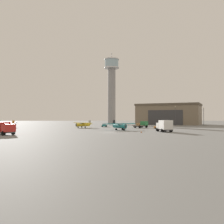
# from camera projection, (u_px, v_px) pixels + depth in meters

# --- Properties ---
(ground_plane) EXTENTS (400.00, 400.00, 0.00)m
(ground_plane) POSITION_uv_depth(u_px,v_px,m) (109.00, 132.00, 63.48)
(ground_plane) COLOR slate
(control_tower) EXTENTS (8.62, 8.62, 42.10)m
(control_tower) POSITION_uv_depth(u_px,v_px,m) (112.00, 84.00, 143.39)
(control_tower) COLOR gray
(control_tower) RESTS_ON ground_plane
(hangar) EXTENTS (38.09, 32.47, 11.04)m
(hangar) POSITION_uv_depth(u_px,v_px,m) (169.00, 114.00, 132.19)
(hangar) COLOR #7A6B56
(hangar) RESTS_ON ground_plane
(airplane_blue) EXTENTS (7.16, 8.98, 2.75)m
(airplane_blue) POSITION_uv_depth(u_px,v_px,m) (7.00, 124.00, 90.30)
(airplane_blue) COLOR #2847A8
(airplane_blue) RESTS_ON ground_plane
(airplane_teal) EXTENTS (9.62, 7.72, 3.02)m
(airplane_teal) POSITION_uv_depth(u_px,v_px,m) (120.00, 126.00, 74.82)
(airplane_teal) COLOR teal
(airplane_teal) RESTS_ON ground_plane
(airplane_yellow) EXTENTS (7.46, 7.84, 2.78)m
(airplane_yellow) POSITION_uv_depth(u_px,v_px,m) (83.00, 124.00, 90.71)
(airplane_yellow) COLOR gold
(airplane_yellow) RESTS_ON ground_plane
(truck_flatbed_green) EXTENTS (6.28, 6.69, 2.44)m
(truck_flatbed_green) POSITION_uv_depth(u_px,v_px,m) (142.00, 125.00, 91.60)
(truck_flatbed_green) COLOR #38383D
(truck_flatbed_green) RESTS_ON ground_plane
(truck_box_white) EXTENTS (3.78, 6.55, 3.14)m
(truck_box_white) POSITION_uv_depth(u_px,v_px,m) (165.00, 126.00, 66.18)
(truck_box_white) COLOR #38383D
(truck_box_white) RESTS_ON ground_plane
(truck_box_red) EXTENTS (6.39, 5.70, 2.90)m
(truck_box_red) POSITION_uv_depth(u_px,v_px,m) (3.00, 128.00, 55.42)
(truck_box_red) COLOR #38383D
(truck_box_red) RESTS_ON ground_plane
(car_orange) EXTENTS (3.92, 4.40, 1.37)m
(car_orange) POSITION_uv_depth(u_px,v_px,m) (160.00, 127.00, 81.89)
(car_orange) COLOR orange
(car_orange) RESTS_ON ground_plane
(car_teal) EXTENTS (2.34, 4.43, 1.37)m
(car_teal) POSITION_uv_depth(u_px,v_px,m) (104.00, 125.00, 100.37)
(car_teal) COLOR teal
(car_teal) RESTS_ON ground_plane
(light_post_west) EXTENTS (0.44, 0.44, 8.88)m
(light_post_west) POSITION_uv_depth(u_px,v_px,m) (175.00, 114.00, 109.21)
(light_post_west) COLOR #38383D
(light_post_west) RESTS_ON ground_plane
(light_post_east) EXTENTS (0.44, 0.44, 8.35)m
(light_post_east) POSITION_uv_depth(u_px,v_px,m) (204.00, 115.00, 110.89)
(light_post_east) COLOR #38383D
(light_post_east) RESTS_ON ground_plane
(traffic_cone_near_left) EXTENTS (0.36, 0.36, 0.57)m
(traffic_cone_near_left) POSITION_uv_depth(u_px,v_px,m) (141.00, 132.00, 61.99)
(traffic_cone_near_left) COLOR black
(traffic_cone_near_left) RESTS_ON ground_plane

